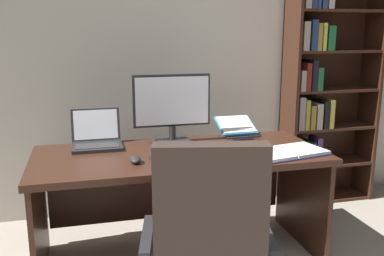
% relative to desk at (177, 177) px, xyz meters
% --- Properties ---
extents(wall_back, '(5.38, 0.12, 2.88)m').
position_rel_desk_xyz_m(wall_back, '(0.14, 0.82, 0.92)').
color(wall_back, beige).
rests_on(wall_back, ground).
extents(desk, '(1.78, 0.77, 0.71)m').
position_rel_desk_xyz_m(desk, '(0.00, 0.00, 0.00)').
color(desk, '#381E14').
rests_on(desk, ground).
extents(bookshelf, '(0.78, 0.29, 1.93)m').
position_rel_desk_xyz_m(bookshelf, '(1.36, 0.61, 0.46)').
color(bookshelf, '#381E14').
rests_on(bookshelf, ground).
extents(monitor, '(0.52, 0.16, 0.46)m').
position_rel_desk_xyz_m(monitor, '(0.01, 0.18, 0.42)').
color(monitor, '#232326').
rests_on(monitor, desk).
extents(laptop, '(0.32, 0.29, 0.23)m').
position_rel_desk_xyz_m(laptop, '(-0.49, 0.18, 0.24)').
color(laptop, '#232326').
rests_on(laptop, desk).
extents(keyboard, '(0.42, 0.15, 0.02)m').
position_rel_desk_xyz_m(keyboard, '(0.01, -0.23, 0.20)').
color(keyboard, '#232326').
rests_on(keyboard, desk).
extents(computer_mouse, '(0.06, 0.10, 0.04)m').
position_rel_desk_xyz_m(computer_mouse, '(-0.29, -0.23, 0.21)').
color(computer_mouse, '#232326').
rests_on(computer_mouse, desk).
extents(reading_stand_with_book, '(0.26, 0.29, 0.12)m').
position_rel_desk_xyz_m(reading_stand_with_book, '(0.49, 0.25, 0.25)').
color(reading_stand_with_book, '#232326').
rests_on(reading_stand_with_book, desk).
extents(open_binder, '(0.56, 0.36, 0.02)m').
position_rel_desk_xyz_m(open_binder, '(0.61, -0.28, 0.20)').
color(open_binder, navy).
rests_on(open_binder, desk).
extents(notepad, '(0.15, 0.21, 0.01)m').
position_rel_desk_xyz_m(notepad, '(0.28, -0.04, 0.19)').
color(notepad, white).
rests_on(notepad, desk).
extents(pen, '(0.13, 0.05, 0.01)m').
position_rel_desk_xyz_m(pen, '(0.30, -0.04, 0.20)').
color(pen, navy).
rests_on(pen, notepad).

